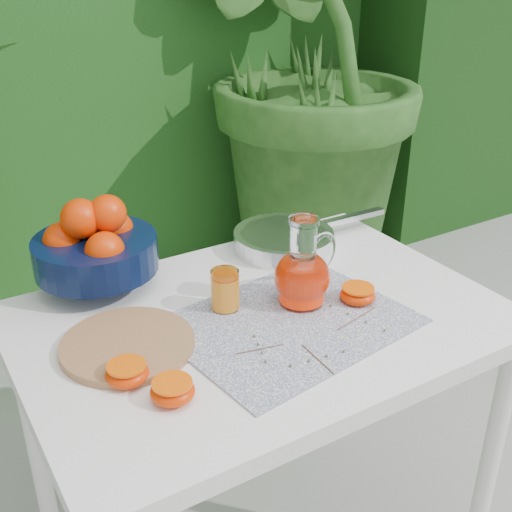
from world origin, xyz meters
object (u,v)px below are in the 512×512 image
fruit_bowl (95,246)px  juice_pitcher (303,274)px  cutting_board (128,345)px  saute_pan (285,239)px  white_table (261,347)px

fruit_bowl → juice_pitcher: fruit_bowl is taller
cutting_board → saute_pan: 0.55m
white_table → fruit_bowl: 0.43m
white_table → fruit_bowl: bearing=129.4°
cutting_board → saute_pan: size_ratio=0.58×
cutting_board → saute_pan: saute_pan is taller
cutting_board → white_table: bearing=-5.7°
white_table → cutting_board: bearing=174.3°
white_table → juice_pitcher: size_ratio=5.04×
white_table → juice_pitcher: bearing=-3.5°
fruit_bowl → juice_pitcher: (0.35, -0.31, -0.03)m
white_table → cutting_board: (-0.29, 0.03, 0.09)m
cutting_board → saute_pan: bearing=23.0°
white_table → cutting_board: size_ratio=3.84×
cutting_board → fruit_bowl: size_ratio=0.93×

